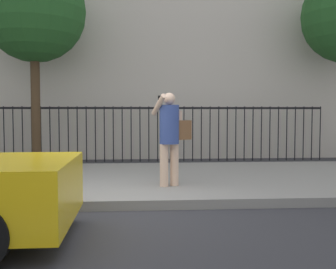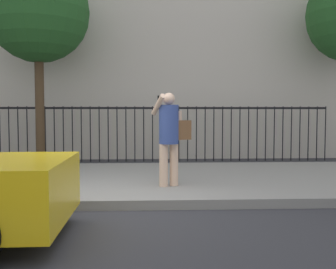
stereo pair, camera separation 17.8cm
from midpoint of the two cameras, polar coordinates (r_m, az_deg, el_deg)
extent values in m
plane|color=#333338|center=(6.18, -9.15, -10.46)|extent=(60.00, 60.00, 0.00)
cube|color=gray|center=(8.31, -7.46, -6.37)|extent=(28.00, 4.40, 0.15)
cube|color=beige|center=(14.98, -5.55, 18.01)|extent=(28.00, 4.00, 10.56)
cube|color=black|center=(11.89, -6.06, 3.67)|extent=(12.00, 0.04, 0.06)
cylinder|color=black|center=(12.58, -21.91, 0.01)|extent=(0.03, 0.03, 1.60)
cylinder|color=black|center=(12.50, -20.81, 0.01)|extent=(0.03, 0.03, 1.60)
cylinder|color=black|center=(12.42, -19.69, 0.02)|extent=(0.03, 0.03, 1.60)
cylinder|color=black|center=(12.35, -18.55, 0.02)|extent=(0.03, 0.03, 1.60)
cylinder|color=black|center=(12.28, -17.41, 0.02)|extent=(0.03, 0.03, 1.60)
cylinder|color=black|center=(12.22, -16.25, 0.03)|extent=(0.03, 0.03, 1.60)
cylinder|color=black|center=(12.17, -15.08, 0.03)|extent=(0.03, 0.03, 1.60)
cylinder|color=black|center=(12.11, -13.90, 0.03)|extent=(0.03, 0.03, 1.60)
cylinder|color=black|center=(12.07, -12.71, 0.04)|extent=(0.03, 0.03, 1.60)
cylinder|color=black|center=(12.03, -11.51, 0.04)|extent=(0.03, 0.03, 1.60)
cylinder|color=black|center=(11.99, -10.31, 0.04)|extent=(0.03, 0.03, 1.60)
cylinder|color=black|center=(11.96, -9.09, 0.05)|extent=(0.03, 0.03, 1.60)
cylinder|color=black|center=(11.93, -7.87, 0.05)|extent=(0.03, 0.03, 1.60)
cylinder|color=black|center=(11.91, -6.65, 0.06)|extent=(0.03, 0.03, 1.60)
cylinder|color=black|center=(11.90, -5.42, 0.06)|extent=(0.03, 0.03, 1.60)
cylinder|color=black|center=(11.89, -4.19, 0.06)|extent=(0.03, 0.03, 1.60)
cylinder|color=black|center=(11.89, -2.96, 0.07)|extent=(0.03, 0.03, 1.60)
cylinder|color=black|center=(11.89, -1.73, 0.07)|extent=(0.03, 0.03, 1.60)
cylinder|color=black|center=(11.90, -0.50, 0.07)|extent=(0.03, 0.03, 1.60)
cylinder|color=black|center=(11.91, 0.72, 0.08)|extent=(0.03, 0.03, 1.60)
cylinder|color=black|center=(11.93, 1.95, 0.08)|extent=(0.03, 0.03, 1.60)
cylinder|color=black|center=(11.95, 3.17, 0.08)|extent=(0.03, 0.03, 1.60)
cylinder|color=black|center=(11.98, 4.38, 0.09)|extent=(0.03, 0.03, 1.60)
cylinder|color=black|center=(12.01, 5.59, 0.09)|extent=(0.03, 0.03, 1.60)
cylinder|color=black|center=(12.05, 6.79, 0.09)|extent=(0.03, 0.03, 1.60)
cylinder|color=black|center=(12.10, 7.98, 0.09)|extent=(0.03, 0.03, 1.60)
cylinder|color=black|center=(12.15, 9.17, 0.10)|extent=(0.03, 0.03, 1.60)
cylinder|color=black|center=(12.20, 10.34, 0.10)|extent=(0.03, 0.03, 1.60)
cylinder|color=black|center=(12.26, 11.50, 0.10)|extent=(0.03, 0.03, 1.60)
cylinder|color=black|center=(12.33, 12.65, 0.11)|extent=(0.03, 0.03, 1.60)
cylinder|color=black|center=(12.40, 13.79, 0.11)|extent=(0.03, 0.03, 1.60)
cylinder|color=black|center=(12.48, 14.91, 0.11)|extent=(0.03, 0.03, 1.60)
cylinder|color=black|center=(12.56, 16.02, 0.11)|extent=(0.03, 0.03, 1.60)
cylinder|color=black|center=(12.64, 17.12, 0.12)|extent=(0.03, 0.03, 1.60)
cylinder|color=black|center=(12.73, 18.20, 0.12)|extent=(0.03, 0.03, 1.60)
cylinder|color=black|center=(12.82, 19.27, 0.12)|extent=(0.03, 0.03, 1.60)
cylinder|color=black|center=(12.92, 20.31, 0.12)|extent=(0.03, 0.03, 1.60)
cylinder|color=black|center=(13.02, 21.35, 0.12)|extent=(0.03, 0.03, 1.60)
cylinder|color=black|center=(5.79, -18.79, -8.28)|extent=(0.64, 0.23, 0.64)
cylinder|color=beige|center=(7.16, 0.10, -4.28)|extent=(0.15, 0.15, 0.74)
cylinder|color=beige|center=(7.24, 1.55, -4.20)|extent=(0.15, 0.15, 0.74)
cylinder|color=#33478C|center=(7.14, 0.83, 1.41)|extent=(0.44, 0.44, 0.68)
sphere|color=beige|center=(7.14, 0.83, 4.97)|extent=(0.21, 0.21, 0.21)
cylinder|color=beige|center=(7.06, -0.65, 4.16)|extent=(0.25, 0.48, 0.37)
cylinder|color=beige|center=(7.23, 2.27, 1.27)|extent=(0.09, 0.09, 0.52)
cube|color=black|center=(7.14, -0.47, 4.82)|extent=(0.07, 0.03, 0.15)
cube|color=brown|center=(7.26, 2.70, 0.64)|extent=(0.32, 0.25, 0.34)
cylinder|color=#4C3823|center=(11.41, -16.94, 4.17)|extent=(0.24, 0.24, 3.34)
sphere|color=#235623|center=(11.71, -17.14, 16.03)|extent=(2.68, 2.68, 2.68)
camera|label=1|loc=(0.09, -89.32, 0.04)|focal=43.94mm
camera|label=2|loc=(0.09, 90.68, -0.04)|focal=43.94mm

